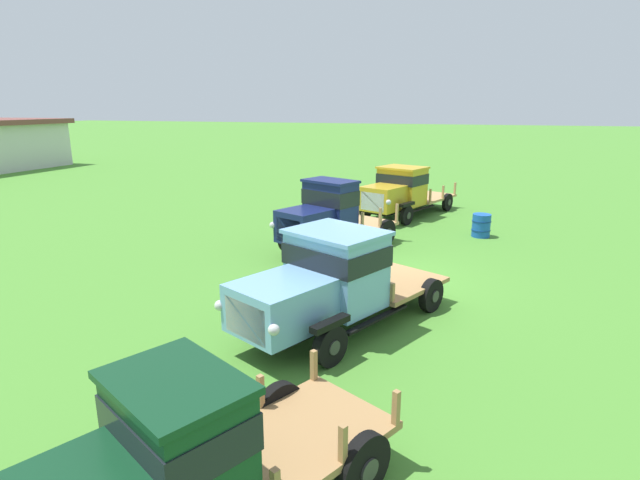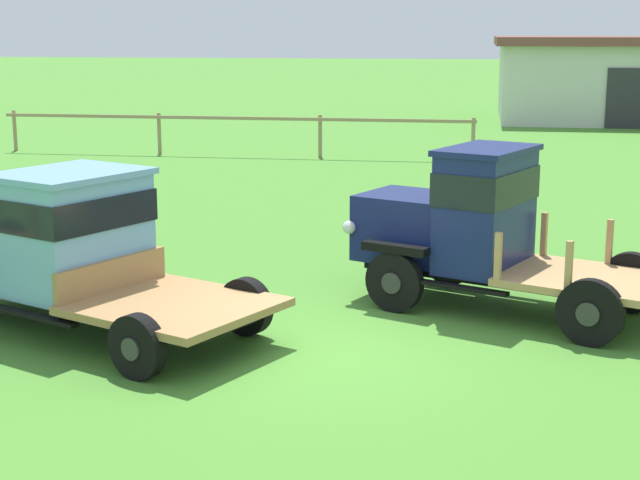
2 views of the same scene
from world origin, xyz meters
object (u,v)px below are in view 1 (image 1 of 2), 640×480
(vintage_truck_far_side, at_px, (400,191))
(vintage_truck_foreground_near, at_px, (171,472))
(vintage_truck_second_in_line, at_px, (328,281))
(vintage_truck_midrow_center, at_px, (327,216))
(oil_drum_beside_row, at_px, (481,225))

(vintage_truck_far_side, bearing_deg, vintage_truck_foreground_near, -177.86)
(vintage_truck_foreground_near, xyz_separation_m, vintage_truck_second_in_line, (5.66, 0.17, 0.04))
(vintage_truck_midrow_center, bearing_deg, vintage_truck_far_side, -12.45)
(vintage_truck_second_in_line, distance_m, oil_drum_beside_row, 9.59)
(vintage_truck_second_in_line, relative_size, vintage_truck_midrow_center, 1.17)
(vintage_truck_foreground_near, xyz_separation_m, vintage_truck_midrow_center, (11.14, 1.94, 0.11))
(vintage_truck_second_in_line, xyz_separation_m, oil_drum_beside_row, (9.12, -2.86, -0.70))
(vintage_truck_second_in_line, xyz_separation_m, vintage_truck_midrow_center, (5.49, 1.77, 0.07))
(vintage_truck_foreground_near, height_order, vintage_truck_midrow_center, vintage_truck_midrow_center)
(vintage_truck_far_side, relative_size, oil_drum_beside_row, 7.09)
(vintage_truck_midrow_center, bearing_deg, vintage_truck_foreground_near, -170.10)
(vintage_truck_second_in_line, height_order, oil_drum_beside_row, vintage_truck_second_in_line)
(vintage_truck_second_in_line, bearing_deg, vintage_truck_far_side, 2.35)
(vintage_truck_second_in_line, relative_size, oil_drum_beside_row, 6.85)
(vintage_truck_foreground_near, xyz_separation_m, oil_drum_beside_row, (14.78, -2.69, -0.65))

